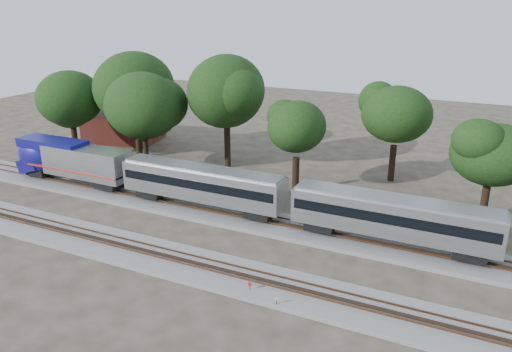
# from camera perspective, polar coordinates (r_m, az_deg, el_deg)

# --- Properties ---
(ground) EXTENTS (160.00, 160.00, 0.00)m
(ground) POSITION_cam_1_polar(r_m,az_deg,el_deg) (43.46, -2.16, -8.59)
(ground) COLOR #383328
(ground) RESTS_ON ground
(track_far) EXTENTS (160.00, 5.00, 0.73)m
(track_far) POSITION_cam_1_polar(r_m,az_deg,el_deg) (48.20, 1.14, -5.35)
(track_far) COLOR slate
(track_far) RESTS_ON ground
(track_near) EXTENTS (160.00, 5.00, 0.73)m
(track_near) POSITION_cam_1_polar(r_m,az_deg,el_deg) (40.31, -4.84, -10.73)
(track_near) COLOR slate
(track_near) RESTS_ON ground
(train) EXTENTS (90.65, 3.13, 4.61)m
(train) POSITION_cam_1_polar(r_m,az_deg,el_deg) (43.87, 15.59, -4.40)
(train) COLOR silver
(train) RESTS_ON ground
(switch_stand_red) EXTENTS (0.32, 0.09, 1.02)m
(switch_stand_red) POSITION_cam_1_polar(r_m,az_deg,el_deg) (37.34, -0.72, -12.52)
(switch_stand_red) COLOR #512D19
(switch_stand_red) RESTS_ON ground
(switch_stand_white) EXTENTS (0.29, 0.16, 0.96)m
(switch_stand_white) POSITION_cam_1_polar(r_m,az_deg,el_deg) (35.81, 2.37, -14.15)
(switch_stand_white) COLOR #512D19
(switch_stand_white) RESTS_ON ground
(switch_lever) EXTENTS (0.53, 0.36, 0.30)m
(switch_lever) POSITION_cam_1_polar(r_m,az_deg,el_deg) (37.16, 0.16, -13.61)
(switch_lever) COLOR #512D19
(switch_lever) RESTS_ON ground
(brick_building) EXTENTS (11.97, 9.45, 5.17)m
(brick_building) POSITION_cam_1_polar(r_m,az_deg,el_deg) (79.38, -14.91, 5.83)
(brick_building) COLOR maroon
(brick_building) RESTS_ON ground
(tree_0) EXTENTS (8.36, 8.36, 11.78)m
(tree_0) POSITION_cam_1_polar(r_m,az_deg,el_deg) (70.75, -20.51, 8.30)
(tree_0) COLOR black
(tree_0) RESTS_ON ground
(tree_1) EXTENTS (9.72, 9.72, 13.70)m
(tree_1) POSITION_cam_1_polar(r_m,az_deg,el_deg) (68.35, -13.73, 9.76)
(tree_1) COLOR black
(tree_1) RESTS_ON ground
(tree_2) EXTENTS (8.45, 8.45, 11.91)m
(tree_2) POSITION_cam_1_polar(r_m,az_deg,el_deg) (62.68, -12.83, 7.82)
(tree_2) COLOR black
(tree_2) RESTS_ON ground
(tree_3) EXTENTS (10.03, 10.03, 14.15)m
(tree_3) POSITION_cam_1_polar(r_m,az_deg,el_deg) (62.12, -3.41, 9.63)
(tree_3) COLOR black
(tree_3) RESTS_ON ground
(tree_4) EXTENTS (7.67, 7.67, 10.82)m
(tree_4) POSITION_cam_1_polar(r_m,az_deg,el_deg) (54.20, 4.71, 5.63)
(tree_4) COLOR black
(tree_4) RESTS_ON ground
(tree_5) EXTENTS (8.21, 8.21, 11.57)m
(tree_5) POSITION_cam_1_polar(r_m,az_deg,el_deg) (59.83, 15.79, 6.79)
(tree_5) COLOR black
(tree_5) RESTS_ON ground
(tree_6) EXTENTS (6.74, 6.74, 9.50)m
(tree_6) POSITION_cam_1_polar(r_m,az_deg,el_deg) (52.32, 25.38, 2.22)
(tree_6) COLOR black
(tree_6) RESTS_ON ground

